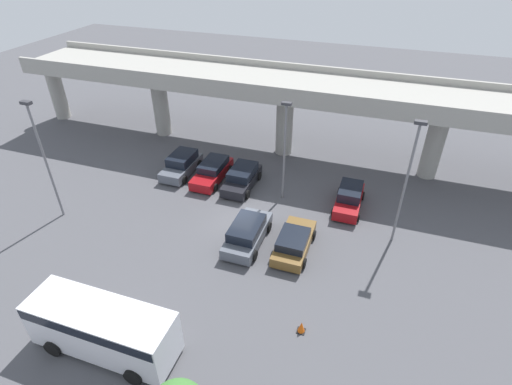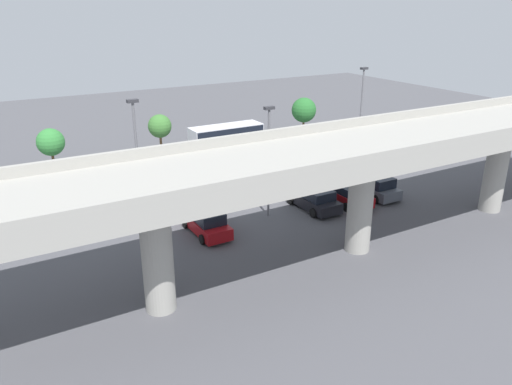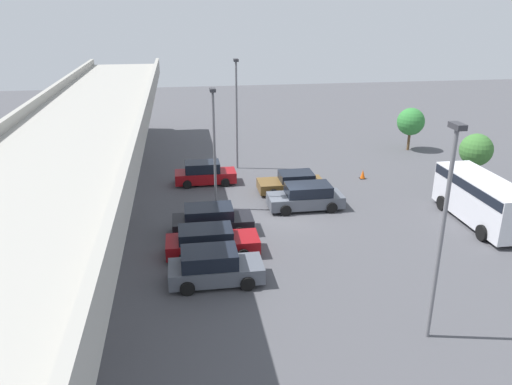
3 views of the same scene
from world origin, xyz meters
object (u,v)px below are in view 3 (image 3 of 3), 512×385
at_px(shuttle_bus, 482,197).
at_px(parked_car_3, 306,197).
at_px(lamp_post_by_overpass, 237,107).
at_px(tree_front_centre, 476,150).
at_px(parked_car_4, 292,183).
at_px(parked_car_2, 212,220).
at_px(lamp_post_mid_lot, 214,141).
at_px(parked_car_1, 211,242).
at_px(tree_front_right, 411,122).
at_px(parked_car_0, 214,267).
at_px(lamp_post_near_aisle, 444,221).
at_px(parked_car_5, 205,173).
at_px(traffic_cone, 363,174).

bearing_deg(shuttle_bus, parked_car_3, -111.35).
distance_m(lamp_post_by_overpass, tree_front_centre, 17.81).
distance_m(parked_car_3, parked_car_4, 3.12).
height_order(parked_car_2, lamp_post_mid_lot, lamp_post_mid_lot).
distance_m(parked_car_1, tree_front_right, 26.06).
xyz_separation_m(parked_car_1, tree_front_centre, (7.41, -19.29, 2.09)).
distance_m(shuttle_bus, tree_front_right, 16.22).
xyz_separation_m(parked_car_0, parked_car_3, (8.32, -6.60, -0.02)).
bearing_deg(lamp_post_near_aisle, lamp_post_by_overpass, 12.20).
height_order(parked_car_3, parked_car_5, parked_car_5).
relative_size(parked_car_0, shuttle_bus, 0.61).
relative_size(lamp_post_by_overpass, tree_front_centre, 2.16).
height_order(parked_car_2, traffic_cone, parked_car_2).
height_order(parked_car_0, parked_car_1, parked_car_0).
xyz_separation_m(parked_car_5, lamp_post_near_aisle, (-19.57, -7.78, 4.26)).
xyz_separation_m(parked_car_0, tree_front_centre, (10.27, -19.33, 2.01)).
relative_size(parked_car_0, tree_front_centre, 1.12).
height_order(parked_car_1, parked_car_3, parked_car_3).
bearing_deg(tree_front_right, lamp_post_mid_lot, 121.62).
bearing_deg(parked_car_3, parked_car_1, 39.82).
bearing_deg(lamp_post_mid_lot, lamp_post_near_aisle, -153.31).
xyz_separation_m(shuttle_bus, traffic_cone, (8.90, 4.08, -1.34)).
distance_m(lamp_post_near_aisle, tree_front_right, 28.27).
relative_size(parked_car_4, lamp_post_by_overpass, 0.53).
bearing_deg(parked_car_0, parked_car_5, 88.55).
height_order(parked_car_0, shuttle_bus, shuttle_bus).
bearing_deg(parked_car_1, tree_front_right, 42.53).
bearing_deg(lamp_post_mid_lot, parked_car_0, 174.93).
distance_m(parked_car_1, tree_front_centre, 20.77).
relative_size(lamp_post_by_overpass, tree_front_right, 2.25).
xyz_separation_m(parked_car_0, parked_car_5, (14.10, -0.36, -0.03)).
relative_size(parked_car_2, shuttle_bus, 0.63).
height_order(parked_car_5, tree_front_centre, tree_front_centre).
distance_m(lamp_post_near_aisle, lamp_post_mid_lot, 16.32).
distance_m(parked_car_5, lamp_post_near_aisle, 21.48).
distance_m(lamp_post_mid_lot, tree_front_right, 21.69).
height_order(parked_car_3, tree_front_centre, tree_front_centre).
height_order(parked_car_2, tree_front_centre, tree_front_centre).
distance_m(shuttle_bus, lamp_post_mid_lot, 16.52).
bearing_deg(tree_front_right, shuttle_bus, 170.02).
height_order(lamp_post_near_aisle, lamp_post_mid_lot, lamp_post_near_aisle).
relative_size(parked_car_3, lamp_post_by_overpass, 0.56).
relative_size(parked_car_4, shuttle_bus, 0.63).
distance_m(parked_car_0, parked_car_5, 14.11).
xyz_separation_m(parked_car_2, parked_car_3, (2.75, -6.32, 0.01)).
bearing_deg(lamp_post_by_overpass, tree_front_right, -79.43).
relative_size(parked_car_1, parked_car_3, 1.01).
bearing_deg(lamp_post_by_overpass, parked_car_1, 167.87).
bearing_deg(tree_front_centre, traffic_cone, 66.05).
bearing_deg(parked_car_5, parked_car_4, -23.99).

